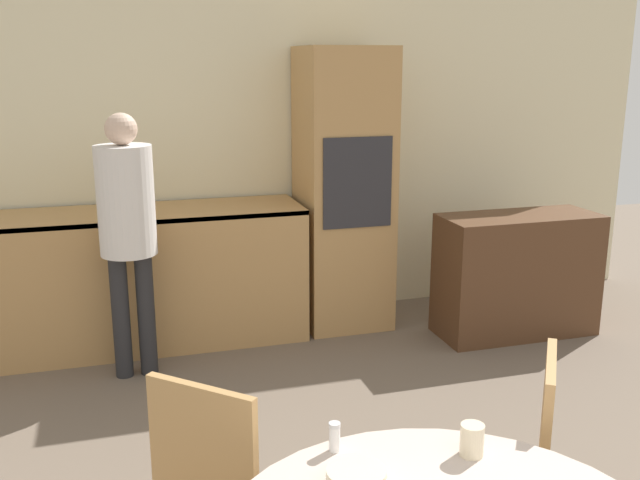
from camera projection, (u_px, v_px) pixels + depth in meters
name	position (u px, v px, depth m)	size (l,w,h in m)	color
wall_back	(238.00, 140.00, 5.00)	(6.42, 0.05, 2.60)	beige
kitchen_counter	(96.00, 280.00, 4.61)	(2.70, 0.60, 0.90)	tan
oven_unit	(343.00, 190.00, 4.96)	(0.59, 0.59, 1.94)	tan
sideboard	(517.00, 275.00, 4.88)	(1.08, 0.45, 0.84)	#51331E
chair_far_right	(513.00, 469.00, 2.39)	(0.56, 0.56, 0.92)	tan
person_standing	(127.00, 218.00, 4.08)	(0.32, 0.32, 1.57)	#262628
cup	(472.00, 440.00, 1.99)	(0.07, 0.07, 0.09)	beige
bowl_near	(356.00, 479.00, 1.84)	(0.16, 0.16, 0.05)	beige
salt_shaker	(335.00, 437.00, 2.01)	(0.03, 0.03, 0.09)	white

